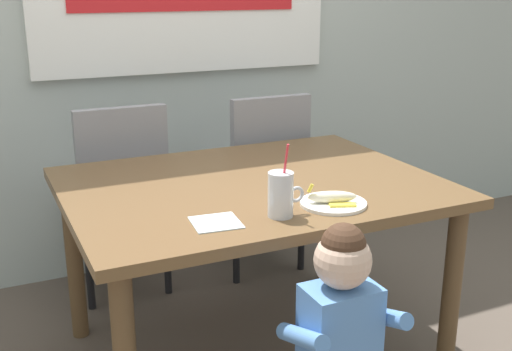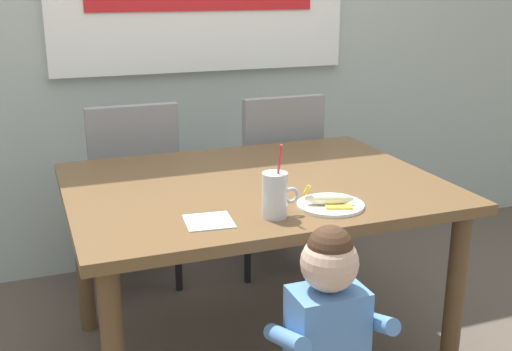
# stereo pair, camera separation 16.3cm
# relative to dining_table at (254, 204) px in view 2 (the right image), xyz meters

# --- Properties ---
(dining_table) EXTENTS (1.41, 1.08, 0.76)m
(dining_table) POSITION_rel_dining_table_xyz_m (0.00, 0.00, 0.00)
(dining_table) COLOR brown
(dining_table) RESTS_ON ground
(dining_chair_left) EXTENTS (0.44, 0.45, 0.96)m
(dining_chair_left) POSITION_rel_dining_table_xyz_m (-0.34, 0.78, -0.13)
(dining_chair_left) COLOR gray
(dining_chair_left) RESTS_ON ground
(dining_chair_right) EXTENTS (0.44, 0.45, 0.96)m
(dining_chair_right) POSITION_rel_dining_table_xyz_m (0.39, 0.74, -0.13)
(dining_chair_right) COLOR gray
(dining_chair_right) RESTS_ON ground
(toddler_standing) EXTENTS (0.33, 0.24, 0.84)m
(toddler_standing) POSITION_rel_dining_table_xyz_m (-0.03, -0.70, -0.14)
(toddler_standing) COLOR #3F4760
(toddler_standing) RESTS_ON ground
(milk_cup) EXTENTS (0.13, 0.08, 0.25)m
(milk_cup) POSITION_rel_dining_table_xyz_m (-0.07, -0.38, 0.16)
(milk_cup) COLOR silver
(milk_cup) RESTS_ON dining_table
(snack_plate) EXTENTS (0.23, 0.23, 0.01)m
(snack_plate) POSITION_rel_dining_table_xyz_m (0.15, -0.36, 0.10)
(snack_plate) COLOR white
(snack_plate) RESTS_ON dining_table
(peeled_banana) EXTENTS (0.17, 0.13, 0.07)m
(peeled_banana) POSITION_rel_dining_table_xyz_m (0.14, -0.36, 0.12)
(peeled_banana) COLOR #F4EAC6
(peeled_banana) RESTS_ON snack_plate
(paper_napkin) EXTENTS (0.16, 0.16, 0.00)m
(paper_napkin) POSITION_rel_dining_table_xyz_m (-0.28, -0.35, 0.09)
(paper_napkin) COLOR silver
(paper_napkin) RESTS_ON dining_table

